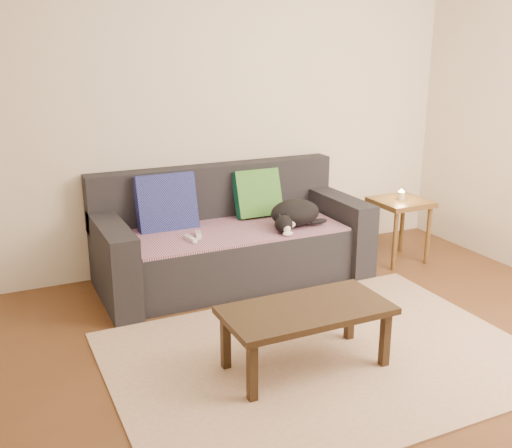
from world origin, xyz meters
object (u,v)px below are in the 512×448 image
object	(u,v)px
coffee_table	(306,315)
sofa	(231,241)
wii_remote_b	(199,235)
wii_remote_a	(191,239)
side_table	(400,211)
cat	(294,214)

from	to	relation	value
coffee_table	sofa	bearing A→B (deg)	84.17
wii_remote_b	wii_remote_a	bearing A→B (deg)	139.61
sofa	coffee_table	bearing A→B (deg)	-95.83
side_table	coffee_table	world-z (taller)	side_table
cat	wii_remote_b	size ratio (longest dim) A/B	3.24
wii_remote_b	sofa	bearing A→B (deg)	-46.35
cat	coffee_table	xyz separation A→B (m)	(-0.60, -1.25, -0.20)
sofa	side_table	world-z (taller)	sofa
side_table	wii_remote_a	bearing A→B (deg)	179.40
wii_remote_b	coffee_table	bearing A→B (deg)	-156.12
wii_remote_b	side_table	distance (m)	1.80
sofa	wii_remote_a	xyz separation A→B (m)	(-0.41, -0.22, 0.15)
cat	wii_remote_a	distance (m)	0.86
wii_remote_a	wii_remote_b	xyz separation A→B (m)	(0.08, 0.05, 0.00)
cat	wii_remote_b	distance (m)	0.78
wii_remote_b	coffee_table	distance (m)	1.33
sofa	wii_remote_a	bearing A→B (deg)	-151.30
sofa	wii_remote_a	distance (m)	0.49
cat	coffee_table	size ratio (longest dim) A/B	0.50
side_table	wii_remote_b	bearing A→B (deg)	177.66
cat	side_table	xyz separation A→B (m)	(1.03, -0.01, -0.09)
sofa	wii_remote_b	distance (m)	0.40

